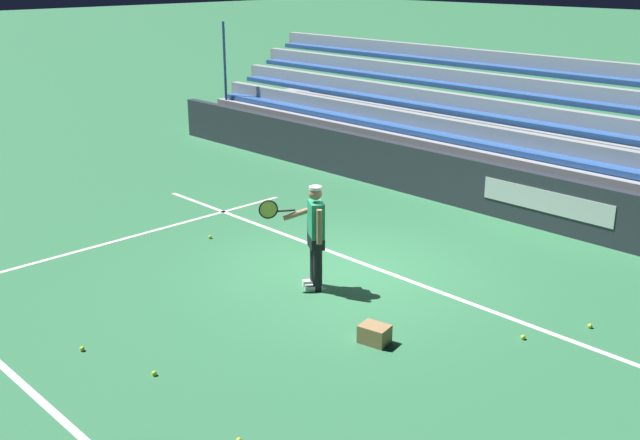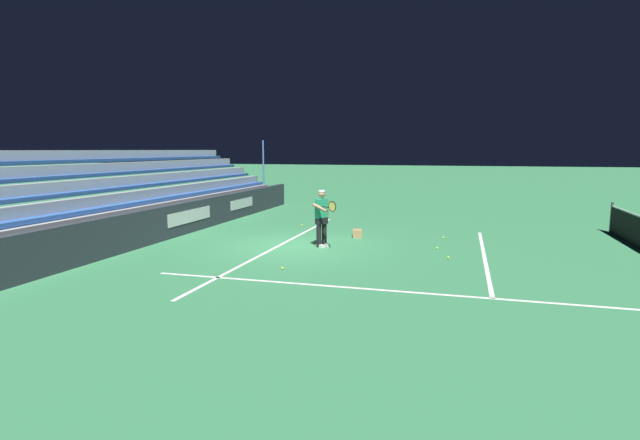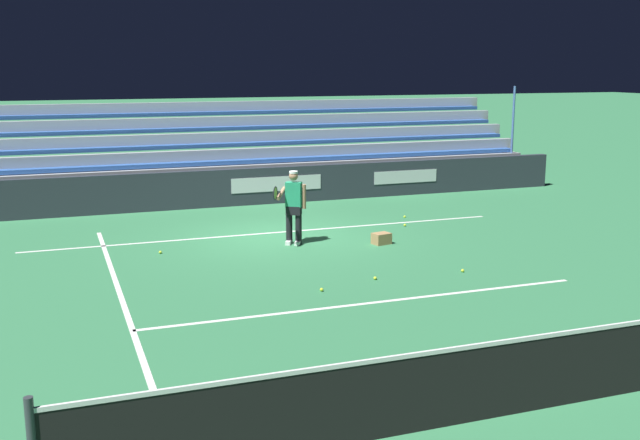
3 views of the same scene
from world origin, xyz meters
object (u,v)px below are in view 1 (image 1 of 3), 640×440
object	(u,v)px
tennis_ball_far_right	(210,237)
tennis_ball_on_baseline	(154,373)
tennis_ball_midcourt	(82,349)
tennis_ball_stray_back	(239,440)
ball_box_cardboard	(375,334)
tennis_ball_by_box	(590,326)
tennis_ball_toward_net	(523,337)
tennis_player	(314,236)

from	to	relation	value
tennis_ball_far_right	tennis_ball_on_baseline	bearing A→B (deg)	135.76
tennis_ball_on_baseline	tennis_ball_midcourt	bearing A→B (deg)	15.95
tennis_ball_stray_back	tennis_ball_midcourt	bearing A→B (deg)	4.51
ball_box_cardboard	tennis_ball_midcourt	world-z (taller)	ball_box_cardboard
tennis_ball_midcourt	tennis_ball_on_baseline	distance (m)	1.29
ball_box_cardboard	tennis_ball_on_baseline	xyz separation A→B (m)	(1.37, 2.68, -0.10)
tennis_ball_midcourt	tennis_ball_by_box	distance (m)	7.18
ball_box_cardboard	tennis_ball_stray_back	size ratio (longest dim) A/B	6.06
tennis_ball_on_baseline	tennis_ball_far_right	xyz separation A→B (m)	(3.62, -3.53, 0.00)
ball_box_cardboard	tennis_ball_by_box	world-z (taller)	ball_box_cardboard
tennis_ball_stray_back	tennis_ball_by_box	bearing A→B (deg)	-104.30
tennis_ball_midcourt	tennis_ball_toward_net	size ratio (longest dim) A/B	1.00
tennis_ball_stray_back	tennis_ball_toward_net	world-z (taller)	same
tennis_ball_by_box	tennis_player	bearing A→B (deg)	26.21
tennis_player	ball_box_cardboard	xyz separation A→B (m)	(-1.93, 0.69, -0.76)
tennis_ball_stray_back	tennis_ball_on_baseline	distance (m)	1.88
tennis_ball_far_right	tennis_ball_toward_net	xyz separation A→B (m)	(-6.38, -0.73, 0.00)
tennis_ball_on_baseline	tennis_ball_toward_net	world-z (taller)	same
tennis_ball_far_right	tennis_ball_by_box	size ratio (longest dim) A/B	1.00
tennis_ball_far_right	tennis_ball_toward_net	bearing A→B (deg)	-173.48
tennis_ball_midcourt	tennis_ball_toward_net	world-z (taller)	same
tennis_ball_stray_back	tennis_ball_midcourt	world-z (taller)	same
tennis_ball_midcourt	tennis_player	bearing A→B (deg)	-100.25
tennis_player	tennis_ball_far_right	world-z (taller)	tennis_player
tennis_ball_far_right	tennis_ball_by_box	distance (m)	7.08
tennis_ball_far_right	tennis_ball_toward_net	world-z (taller)	same
ball_box_cardboard	tennis_ball_stray_back	xyz separation A→B (m)	(-0.51, 2.79, -0.10)
ball_box_cardboard	tennis_ball_toward_net	size ratio (longest dim) A/B	6.06
tennis_ball_toward_net	tennis_ball_on_baseline	bearing A→B (deg)	57.04
tennis_ball_on_baseline	tennis_ball_toward_net	bearing A→B (deg)	-122.96
tennis_ball_on_baseline	tennis_ball_toward_net	distance (m)	5.07
tennis_ball_stray_back	tennis_ball_on_baseline	bearing A→B (deg)	-3.29
tennis_player	tennis_ball_on_baseline	xyz separation A→B (m)	(-0.56, 3.38, -0.86)
tennis_ball_stray_back	tennis_ball_far_right	size ratio (longest dim) A/B	1.00
ball_box_cardboard	tennis_ball_far_right	xyz separation A→B (m)	(4.99, -0.84, -0.10)
tennis_ball_midcourt	tennis_ball_by_box	size ratio (longest dim) A/B	1.00
tennis_player	tennis_ball_midcourt	size ratio (longest dim) A/B	25.98
tennis_ball_on_baseline	tennis_ball_far_right	bearing A→B (deg)	-44.24
tennis_player	tennis_ball_by_box	world-z (taller)	tennis_player
tennis_ball_midcourt	tennis_ball_far_right	size ratio (longest dim) A/B	1.00
ball_box_cardboard	tennis_ball_on_baseline	world-z (taller)	ball_box_cardboard
tennis_player	tennis_ball_far_right	xyz separation A→B (m)	(3.06, -0.15, -0.86)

